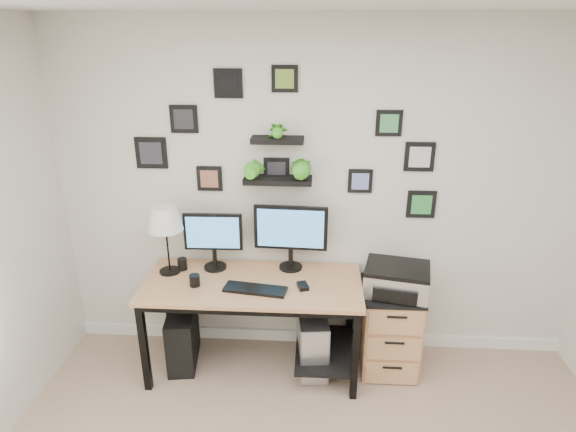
# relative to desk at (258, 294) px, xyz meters

# --- Properties ---
(room) EXTENTS (4.00, 4.00, 4.00)m
(room) POSITION_rel_desk_xyz_m (0.43, 0.32, -0.58)
(room) COLOR tan
(room) RESTS_ON ground
(desk) EXTENTS (1.60, 0.70, 0.75)m
(desk) POSITION_rel_desk_xyz_m (0.00, 0.00, 0.00)
(desk) COLOR tan
(desk) RESTS_ON ground
(monitor_left) EXTENTS (0.44, 0.18, 0.45)m
(monitor_left) POSITION_rel_desk_xyz_m (-0.35, 0.16, 0.39)
(monitor_left) COLOR black
(monitor_left) RESTS_ON desk
(monitor_right) EXTENTS (0.56, 0.19, 0.51)m
(monitor_right) POSITION_rel_desk_xyz_m (0.23, 0.20, 0.43)
(monitor_right) COLOR black
(monitor_right) RESTS_ON desk
(keyboard) EXTENTS (0.46, 0.21, 0.02)m
(keyboard) POSITION_rel_desk_xyz_m (0.00, -0.16, 0.13)
(keyboard) COLOR black
(keyboard) RESTS_ON desk
(mouse) EXTENTS (0.10, 0.12, 0.03)m
(mouse) POSITION_rel_desk_xyz_m (0.34, -0.10, 0.14)
(mouse) COLOR black
(mouse) RESTS_ON desk
(table_lamp) EXTENTS (0.26, 0.26, 0.53)m
(table_lamp) POSITION_rel_desk_xyz_m (-0.69, 0.09, 0.55)
(table_lamp) COLOR black
(table_lamp) RESTS_ON desk
(mug) EXTENTS (0.08, 0.08, 0.09)m
(mug) POSITION_rel_desk_xyz_m (-0.44, -0.11, 0.17)
(mug) COLOR black
(mug) RESTS_ON desk
(pen_cup) EXTENTS (0.07, 0.07, 0.09)m
(pen_cup) POSITION_rel_desk_xyz_m (-0.60, 0.13, 0.17)
(pen_cup) COLOR black
(pen_cup) RESTS_ON desk
(pc_tower_black) EXTENTS (0.26, 0.47, 0.45)m
(pc_tower_black) POSITION_rel_desk_xyz_m (-0.60, -0.01, -0.40)
(pc_tower_black) COLOR black
(pc_tower_black) RESTS_ON ground
(pc_tower_grey) EXTENTS (0.26, 0.50, 0.48)m
(pc_tower_grey) POSITION_rel_desk_xyz_m (0.41, -0.01, -0.39)
(pc_tower_grey) COLOR gray
(pc_tower_grey) RESTS_ON ground
(file_cabinet) EXTENTS (0.43, 0.53, 0.67)m
(file_cabinet) POSITION_rel_desk_xyz_m (1.00, 0.06, -0.29)
(file_cabinet) COLOR tan
(file_cabinet) RESTS_ON ground
(printer) EXTENTS (0.52, 0.44, 0.21)m
(printer) POSITION_rel_desk_xyz_m (1.02, 0.03, 0.15)
(printer) COLOR silver
(printer) RESTS_ON file_cabinet
(wall_decor) EXTENTS (2.25, 0.18, 1.10)m
(wall_decor) POSITION_rel_desk_xyz_m (0.16, 0.26, 1.03)
(wall_decor) COLOR black
(wall_decor) RESTS_ON ground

